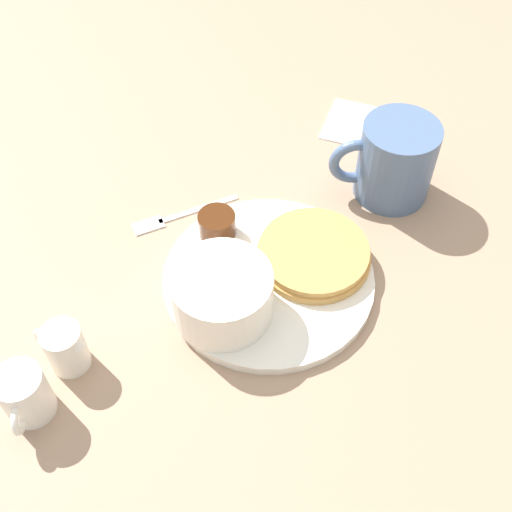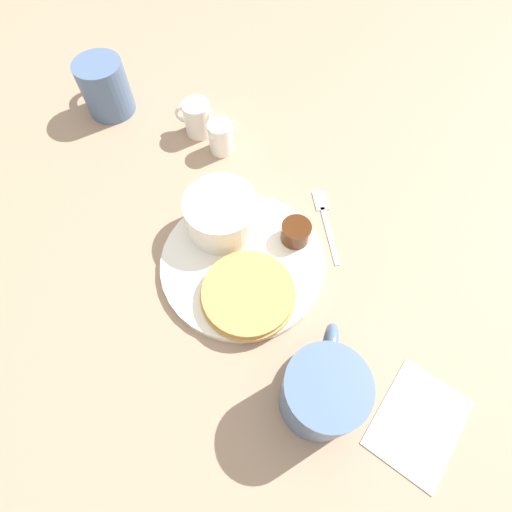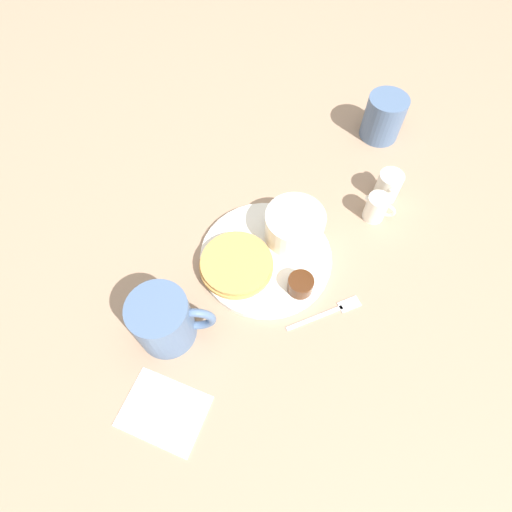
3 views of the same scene
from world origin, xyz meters
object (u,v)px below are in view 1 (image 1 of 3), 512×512
at_px(creamer_pitcher_far, 25,394).
at_px(creamer_pitcher_near, 65,347).
at_px(fork, 174,217).
at_px(plate, 269,279).
at_px(bowl, 222,293).
at_px(coffee_mug, 394,161).

bearing_deg(creamer_pitcher_far, creamer_pitcher_near, -89.37).
xyz_separation_m(creamer_pitcher_near, fork, (0.02, -0.22, -0.03)).
height_order(plate, creamer_pitcher_far, creamer_pitcher_far).
bearing_deg(bowl, coffee_mug, -108.19).
xyz_separation_m(coffee_mug, creamer_pitcher_far, (0.20, 0.45, -0.02)).
relative_size(plate, creamer_pitcher_near, 3.80).
bearing_deg(plate, bowl, 71.79).
height_order(coffee_mug, creamer_pitcher_far, coffee_mug).
xyz_separation_m(creamer_pitcher_near, creamer_pitcher_far, (-0.00, 0.06, 0.00)).
height_order(creamer_pitcher_near, creamer_pitcher_far, creamer_pitcher_far).
xyz_separation_m(coffee_mug, creamer_pitcher_near, (0.20, 0.39, -0.02)).
bearing_deg(creamer_pitcher_near, plate, -125.02).
distance_m(plate, fork, 0.15).
height_order(creamer_pitcher_far, fork, creamer_pitcher_far).
distance_m(coffee_mug, creamer_pitcher_near, 0.43).
bearing_deg(creamer_pitcher_near, coffee_mug, -116.97).
relative_size(coffee_mug, creamer_pitcher_near, 1.92).
distance_m(bowl, creamer_pitcher_far, 0.21).
bearing_deg(creamer_pitcher_near, bowl, -131.84).
distance_m(bowl, coffee_mug, 0.28).
distance_m(bowl, fork, 0.16).
height_order(plate, bowl, bowl).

